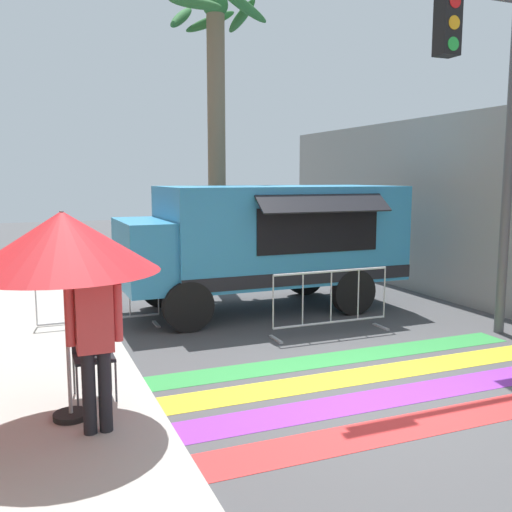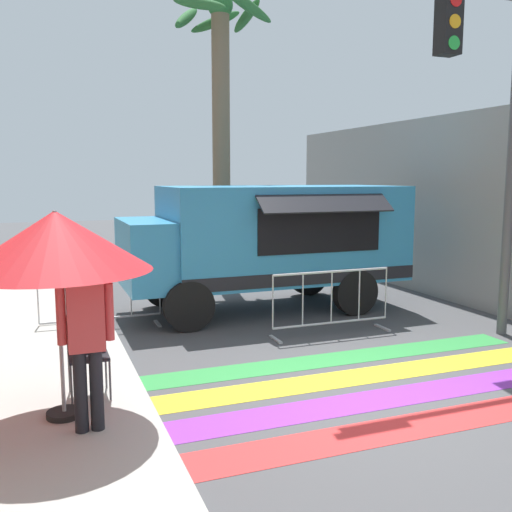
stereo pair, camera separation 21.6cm
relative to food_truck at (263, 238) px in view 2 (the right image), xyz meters
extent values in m
plane|color=#4C4C4F|center=(-0.38, -4.70, -1.44)|extent=(60.00, 60.00, 0.00)
cube|color=gray|center=(4.10, -1.70, 0.52)|extent=(0.20, 16.00, 3.92)
cube|color=red|center=(-0.38, -5.53, -1.44)|extent=(6.40, 0.56, 0.01)
cube|color=purple|center=(-0.38, -4.77, -1.44)|extent=(6.40, 0.56, 0.01)
cube|color=yellow|center=(-0.38, -4.01, -1.44)|extent=(6.40, 0.56, 0.01)
cube|color=green|center=(-0.38, -3.25, -1.44)|extent=(6.40, 0.56, 0.01)
cube|color=#338CBF|center=(0.42, 0.01, 0.08)|extent=(4.61, 2.20, 1.83)
cube|color=#338CBF|center=(-1.89, 0.01, -0.22)|extent=(1.63, 2.03, 1.24)
cube|color=#1E232D|center=(-2.65, 0.01, 0.09)|extent=(0.06, 1.76, 0.47)
cube|color=black|center=(0.69, -1.11, 0.22)|extent=(2.44, 0.03, 0.82)
cube|color=black|center=(0.69, -1.32, 0.71)|extent=(2.54, 0.43, 0.31)
cube|color=black|center=(0.42, -1.10, -0.65)|extent=(4.61, 0.01, 0.24)
cylinder|color=black|center=(-1.75, -1.01, -1.00)|extent=(0.88, 0.22, 0.88)
cylinder|color=black|center=(-1.75, 1.02, -1.00)|extent=(0.88, 0.22, 0.88)
cylinder|color=black|center=(1.51, -1.01, -1.00)|extent=(0.88, 0.22, 0.88)
cylinder|color=black|center=(1.51, 1.02, -1.00)|extent=(0.88, 0.22, 0.88)
cylinder|color=#515456|center=(3.12, -3.06, 1.50)|extent=(0.16, 0.16, 5.89)
cube|color=black|center=(1.72, -3.09, 3.42)|extent=(0.32, 0.28, 0.90)
cylinder|color=red|center=(1.72, -3.23, 3.72)|extent=(0.20, 0.02, 0.20)
cylinder|color=#F2A519|center=(1.72, -3.23, 3.42)|extent=(0.20, 0.02, 0.20)
cylinder|color=green|center=(1.72, -3.23, 3.12)|extent=(0.20, 0.02, 0.20)
cylinder|color=black|center=(-3.92, -4.33, -1.25)|extent=(0.36, 0.36, 0.06)
cylinder|color=#B2B2B7|center=(-3.92, -4.33, -0.22)|extent=(0.04, 0.04, 2.13)
cone|color=red|center=(-3.92, -4.33, 0.55)|extent=(1.89, 1.89, 0.60)
cylinder|color=#4C4C51|center=(-3.83, -4.05, -1.06)|extent=(0.02, 0.02, 0.45)
cylinder|color=#4C4C51|center=(-3.42, -4.05, -1.06)|extent=(0.02, 0.02, 0.45)
cylinder|color=#4C4C51|center=(-3.83, -3.64, -1.06)|extent=(0.02, 0.02, 0.45)
cylinder|color=#4C4C51|center=(-3.42, -3.64, -1.06)|extent=(0.02, 0.02, 0.45)
cube|color=black|center=(-3.62, -3.85, -0.82)|extent=(0.43, 0.43, 0.03)
cube|color=black|center=(-3.62, -3.65, -0.59)|extent=(0.43, 0.03, 0.43)
cylinder|color=black|center=(-3.77, -4.76, -0.88)|extent=(0.13, 0.13, 0.81)
cylinder|color=black|center=(-3.62, -4.76, -0.88)|extent=(0.13, 0.13, 0.81)
cube|color=#CC3F3F|center=(-3.70, -4.76, -0.15)|extent=(0.34, 0.20, 0.65)
cylinder|color=#CC3F3F|center=(-3.92, -4.76, -0.11)|extent=(0.09, 0.09, 0.56)
cylinder|color=#CC3F3F|center=(-3.48, -4.76, -0.11)|extent=(0.09, 0.09, 0.56)
sphere|color=tan|center=(-3.70, -4.76, 0.32)|extent=(0.23, 0.23, 0.23)
cylinder|color=#B7BABF|center=(0.43, -2.05, -0.38)|extent=(2.12, 0.04, 0.04)
cylinder|color=#B7BABF|center=(0.43, -2.05, -1.25)|extent=(2.12, 0.04, 0.04)
cylinder|color=#B7BABF|center=(-0.63, -2.05, -0.81)|extent=(0.02, 0.02, 0.87)
cylinder|color=#B7BABF|center=(-0.10, -2.05, -0.81)|extent=(0.02, 0.02, 0.87)
cylinder|color=#B7BABF|center=(0.43, -2.05, -0.81)|extent=(0.02, 0.02, 0.87)
cylinder|color=#B7BABF|center=(0.96, -2.05, -0.81)|extent=(0.02, 0.02, 0.87)
cylinder|color=#B7BABF|center=(1.49, -2.05, -0.81)|extent=(0.02, 0.02, 0.87)
cube|color=#B7BABF|center=(-0.58, -2.05, -1.43)|extent=(0.06, 0.44, 0.03)
cube|color=#B7BABF|center=(1.44, -2.05, -1.43)|extent=(0.06, 0.44, 0.03)
cylinder|color=#B7BABF|center=(-3.13, -0.37, -0.38)|extent=(2.03, 0.04, 0.04)
cylinder|color=#B7BABF|center=(-3.13, -0.37, -1.25)|extent=(2.03, 0.04, 0.04)
cylinder|color=#B7BABF|center=(-4.15, -0.37, -0.81)|extent=(0.02, 0.02, 0.87)
cylinder|color=#B7BABF|center=(-3.64, -0.37, -0.81)|extent=(0.02, 0.02, 0.87)
cylinder|color=#B7BABF|center=(-3.13, -0.37, -0.81)|extent=(0.02, 0.02, 0.87)
cylinder|color=#B7BABF|center=(-2.63, -0.37, -0.81)|extent=(0.02, 0.02, 0.87)
cylinder|color=#B7BABF|center=(-2.12, -0.37, -0.81)|extent=(0.02, 0.02, 0.87)
cube|color=#B7BABF|center=(-4.10, -0.37, -1.43)|extent=(0.06, 0.44, 0.03)
cube|color=#B7BABF|center=(-2.17, -0.37, -1.43)|extent=(0.06, 0.44, 0.03)
cylinder|color=#7A664C|center=(0.10, 2.95, 1.76)|extent=(0.42, 0.42, 6.42)
sphere|color=#2D6B33|center=(0.10, 2.95, 5.12)|extent=(0.60, 0.60, 0.60)
ellipsoid|color=#2D6B33|center=(0.78, 3.02, 4.94)|extent=(0.38, 1.38, 0.66)
ellipsoid|color=#2D6B33|center=(0.18, 3.59, 4.91)|extent=(1.31, 0.40, 0.74)
ellipsoid|color=#2D6B33|center=(-0.59, 3.39, 4.88)|extent=(1.06, 1.44, 0.97)
ellipsoid|color=#2D6B33|center=(-0.53, 2.51, 4.97)|extent=(1.08, 1.41, 0.63)
ellipsoid|color=#2D6B33|center=(0.47, 2.19, 4.97)|extent=(1.63, 0.96, 0.68)
camera|label=1|loc=(-4.28, -10.20, 1.18)|focal=40.00mm
camera|label=2|loc=(-4.07, -10.28, 1.18)|focal=40.00mm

